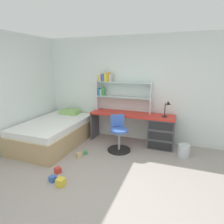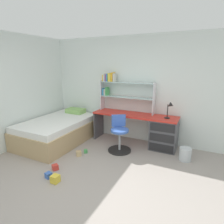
% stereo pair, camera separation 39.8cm
% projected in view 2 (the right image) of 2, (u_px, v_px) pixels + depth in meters
% --- Properties ---
extents(ground_plane, '(5.70, 5.87, 0.02)m').
position_uv_depth(ground_plane, '(82.00, 193.00, 2.93)').
color(ground_plane, '#9E938C').
extents(room_shell, '(5.70, 5.87, 2.59)m').
position_uv_depth(room_shell, '(66.00, 93.00, 4.18)').
color(room_shell, silver).
rests_on(room_shell, ground_plane).
extents(desk, '(2.03, 0.53, 0.74)m').
position_uv_depth(desk, '(156.00, 131.00, 4.43)').
color(desk, red).
rests_on(desk, ground_plane).
extents(bookshelf_hutch, '(1.39, 0.22, 0.97)m').
position_uv_depth(bookshelf_hutch, '(119.00, 88.00, 4.77)').
color(bookshelf_hutch, silver).
rests_on(bookshelf_hutch, desk).
extents(desk_lamp, '(0.20, 0.17, 0.38)m').
position_uv_depth(desk_lamp, '(170.00, 108.00, 4.13)').
color(desk_lamp, black).
rests_on(desk_lamp, desk).
extents(swivel_chair, '(0.52, 0.52, 0.80)m').
position_uv_depth(swivel_chair, '(119.00, 137.00, 4.29)').
color(swivel_chair, black).
rests_on(swivel_chair, ground_plane).
extents(bed_platform, '(1.26, 1.99, 0.69)m').
position_uv_depth(bed_platform, '(58.00, 130.00, 4.82)').
color(bed_platform, tan).
rests_on(bed_platform, ground_plane).
extents(waste_bin, '(0.24, 0.24, 0.27)m').
position_uv_depth(waste_bin, '(185.00, 154.00, 3.89)').
color(waste_bin, silver).
rests_on(waste_bin, ground_plane).
extents(toy_block_green_0, '(0.11, 0.11, 0.08)m').
position_uv_depth(toy_block_green_0, '(86.00, 151.00, 4.23)').
color(toy_block_green_0, '#479E51').
rests_on(toy_block_green_0, ground_plane).
extents(toy_block_red_1, '(0.13, 0.13, 0.10)m').
position_uv_depth(toy_block_red_1, '(55.00, 167.00, 3.55)').
color(toy_block_red_1, red).
rests_on(toy_block_red_1, ground_plane).
extents(toy_block_natural_2, '(0.15, 0.15, 0.10)m').
position_uv_depth(toy_block_natural_2, '(79.00, 153.00, 4.09)').
color(toy_block_natural_2, tan).
rests_on(toy_block_natural_2, ground_plane).
extents(toy_block_blue_3, '(0.11, 0.11, 0.10)m').
position_uv_depth(toy_block_blue_3, '(48.00, 175.00, 3.30)').
color(toy_block_blue_3, '#3860B7').
rests_on(toy_block_blue_3, ground_plane).
extents(toy_block_yellow_4, '(0.13, 0.13, 0.13)m').
position_uv_depth(toy_block_yellow_4, '(55.00, 179.00, 3.17)').
color(toy_block_yellow_4, gold).
rests_on(toy_block_yellow_4, ground_plane).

